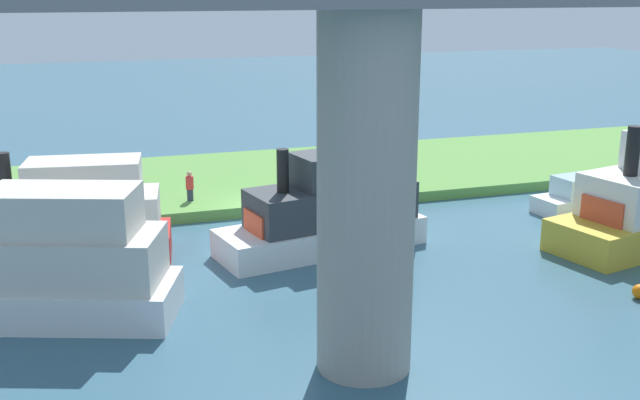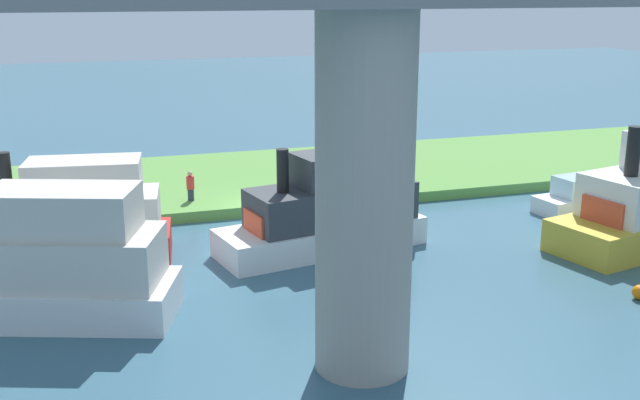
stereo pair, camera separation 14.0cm
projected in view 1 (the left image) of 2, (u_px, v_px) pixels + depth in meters
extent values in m
plane|color=#386075|center=(263.00, 217.00, 34.71)|extent=(160.00, 160.00, 0.00)
cube|color=#5B9342|center=(235.00, 180.00, 40.14)|extent=(80.00, 12.00, 0.50)
cylinder|color=#9E998E|center=(366.00, 198.00, 19.80)|extent=(2.56, 2.56, 9.52)
cylinder|color=#2D334C|center=(190.00, 195.00, 35.36)|extent=(0.29, 0.29, 0.55)
cylinder|color=red|center=(190.00, 183.00, 35.21)|extent=(0.43, 0.43, 0.60)
sphere|color=tan|center=(189.00, 174.00, 35.10)|extent=(0.24, 0.24, 0.24)
cylinder|color=brown|center=(335.00, 186.00, 36.40)|extent=(0.20, 0.20, 0.80)
cylinder|color=black|center=(633.00, 151.00, 29.39)|extent=(0.53, 0.53, 1.92)
cube|color=#D84C2D|center=(616.00, 208.00, 29.66)|extent=(2.09, 2.25, 0.96)
cube|color=red|center=(59.00, 247.00, 28.99)|extent=(8.58, 3.93, 1.10)
cube|color=beige|center=(69.00, 213.00, 28.72)|extent=(6.90, 3.42, 1.47)
cube|color=beige|center=(84.00, 177.00, 28.46)|extent=(4.39, 2.67, 1.29)
cylinder|color=black|center=(5.00, 175.00, 27.96)|extent=(0.46, 0.46, 1.65)
cube|color=white|center=(33.00, 299.00, 24.01)|extent=(9.41, 5.79, 1.19)
cube|color=beige|center=(44.00, 257.00, 23.63)|extent=(7.62, 4.91, 1.59)
cube|color=beige|center=(62.00, 211.00, 23.21)|extent=(4.96, 3.62, 1.39)
cube|color=white|center=(321.00, 236.00, 30.20)|extent=(8.60, 4.26, 1.10)
cube|color=#33383D|center=(331.00, 203.00, 30.07)|extent=(6.93, 3.68, 1.46)
cube|color=#33383D|center=(346.00, 167.00, 30.01)|extent=(4.44, 2.83, 1.28)
cylinder|color=black|center=(283.00, 171.00, 28.68)|extent=(0.46, 0.46, 1.65)
cube|color=#D84C2D|center=(270.00, 221.00, 28.92)|extent=(1.75, 1.89, 0.82)
cube|color=white|center=(585.00, 202.00, 35.65)|extent=(5.22, 2.45, 0.78)
cube|color=silver|center=(575.00, 186.00, 35.15)|extent=(1.99, 1.66, 0.89)
sphere|color=orange|center=(640.00, 292.00, 25.50)|extent=(0.50, 0.50, 0.50)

